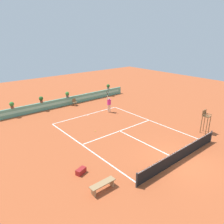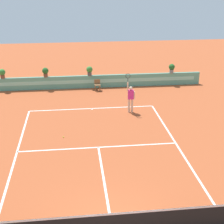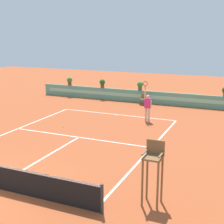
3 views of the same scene
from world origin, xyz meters
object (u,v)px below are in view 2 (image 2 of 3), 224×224
object	(u,v)px
potted_plant_far_left	(2,73)
potted_plant_left	(45,72)
potted_plant_far_right	(172,68)
ball_kid_chair	(97,84)
tennis_ball_near_baseline	(63,137)
potted_plant_centre	(89,70)
tennis_player	(131,97)

from	to	relation	value
potted_plant_far_left	potted_plant_left	distance (m)	3.21
potted_plant_far_right	potted_plant_far_left	size ratio (longest dim) A/B	1.00
ball_kid_chair	potted_plant_far_left	xyz separation A→B (m)	(-7.13, 0.73, 0.93)
tennis_ball_near_baseline	potted_plant_left	distance (m)	8.86
ball_kid_chair	potted_plant_far_right	xyz separation A→B (m)	(6.01, 0.73, 0.93)
ball_kid_chair	potted_plant_centre	xyz separation A→B (m)	(-0.54, 0.73, 0.93)
potted_plant_far_right	potted_plant_far_left	distance (m)	13.14
ball_kid_chair	potted_plant_centre	distance (m)	1.31
tennis_player	potted_plant_far_right	bearing A→B (deg)	51.94
ball_kid_chair	tennis_player	size ratio (longest dim) A/B	0.33
tennis_player	potted_plant_centre	distance (m)	5.89
potted_plant_centre	potted_plant_left	distance (m)	3.37
potted_plant_left	potted_plant_far_left	bearing A→B (deg)	180.00
ball_kid_chair	potted_plant_far_right	size ratio (longest dim) A/B	1.17
tennis_player	potted_plant_far_right	xyz separation A→B (m)	(4.23, 5.40, 0.36)
ball_kid_chair	tennis_ball_near_baseline	distance (m)	8.30
ball_kid_chair	potted_plant_centre	size ratio (longest dim) A/B	1.17
potted_plant_far_left	potted_plant_centre	distance (m)	6.59
potted_plant_far_left	potted_plant_far_right	bearing A→B (deg)	0.00
potted_plant_far_left	potted_plant_left	xyz separation A→B (m)	(3.21, 0.00, 0.00)
tennis_ball_near_baseline	tennis_player	bearing A→B (deg)	37.20
tennis_player	tennis_ball_near_baseline	bearing A→B (deg)	-142.80
potted_plant_far_right	potted_plant_left	distance (m)	9.93
potted_plant_far_left	potted_plant_left	world-z (taller)	same
potted_plant_far_left	potted_plant_left	bearing A→B (deg)	0.00
tennis_player	potted_plant_left	size ratio (longest dim) A/B	3.57
tennis_ball_near_baseline	potted_plant_centre	size ratio (longest dim) A/B	0.09
potted_plant_far_right	tennis_ball_near_baseline	bearing A→B (deg)	-134.51
potted_plant_far_right	tennis_player	bearing A→B (deg)	-128.06
potted_plant_far_left	potted_plant_centre	xyz separation A→B (m)	(6.59, 0.00, 0.00)
tennis_player	potted_plant_centre	size ratio (longest dim) A/B	3.57
ball_kid_chair	tennis_player	distance (m)	5.03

